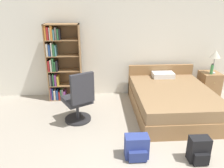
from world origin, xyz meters
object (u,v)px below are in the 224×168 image
object	(u,v)px
bookshelf	(60,63)
backpack_blue	(137,147)
office_chair	(79,100)
backpack_black	(199,150)
nightstand	(209,84)
water_bottle	(212,69)
table_lamp	(215,55)
bed	(171,99)

from	to	relation	value
bookshelf	backpack_blue	bearing A→B (deg)	-57.40
office_chair	backpack_black	bearing A→B (deg)	-34.33
office_chair	nightstand	world-z (taller)	office_chair
water_bottle	backpack_blue	world-z (taller)	water_bottle
backpack_blue	table_lamp	bearing A→B (deg)	44.30
backpack_black	backpack_blue	bearing A→B (deg)	170.63
backpack_blue	bookshelf	bearing A→B (deg)	122.60
nightstand	bookshelf	bearing A→B (deg)	178.86
water_bottle	backpack_black	bearing A→B (deg)	-119.02
office_chair	water_bottle	bearing A→B (deg)	17.56
bed	backpack_blue	xyz separation A→B (m)	(-0.99, -1.44, -0.10)
backpack_blue	backpack_black	bearing A→B (deg)	-9.37
bed	nightstand	size ratio (longest dim) A/B	3.35
table_lamp	backpack_black	bearing A→B (deg)	-119.54
bookshelf	water_bottle	size ratio (longest dim) A/B	7.01
office_chair	bed	bearing A→B (deg)	10.01
bookshelf	backpack_black	world-z (taller)	bookshelf
nightstand	backpack_blue	xyz separation A→B (m)	(-2.18, -2.18, -0.13)
bookshelf	bed	xyz separation A→B (m)	(2.43, -0.81, -0.61)
water_bottle	bed	bearing A→B (deg)	-151.04
bed	backpack_blue	bearing A→B (deg)	-124.54
office_chair	backpack_black	world-z (taller)	office_chair
bookshelf	backpack_blue	distance (m)	2.77
backpack_black	table_lamp	bearing A→B (deg)	60.46
nightstand	table_lamp	distance (m)	0.76
bookshelf	nightstand	distance (m)	3.66
table_lamp	backpack_black	world-z (taller)	table_lamp
office_chair	water_bottle	xyz separation A→B (m)	(3.06, 0.97, 0.26)
office_chair	table_lamp	world-z (taller)	table_lamp
nightstand	backpack_black	size ratio (longest dim) A/B	1.55
nightstand	table_lamp	bearing A→B (deg)	-71.27
table_lamp	backpack_blue	xyz separation A→B (m)	(-2.19, -2.14, -0.89)
water_bottle	backpack_blue	size ratio (longest dim) A/B	0.70
bed	office_chair	size ratio (longest dim) A/B	1.95
table_lamp	backpack_blue	world-z (taller)	table_lamp
office_chair	table_lamp	distance (m)	3.34
nightstand	table_lamp	xyz separation A→B (m)	(0.01, -0.04, 0.76)
water_bottle	table_lamp	bearing A→B (deg)	47.04
table_lamp	water_bottle	xyz separation A→B (m)	(-0.07, -0.07, -0.33)
water_bottle	backpack_blue	distance (m)	3.02
water_bottle	backpack_black	size ratio (longest dim) A/B	0.64
office_chair	water_bottle	distance (m)	3.22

